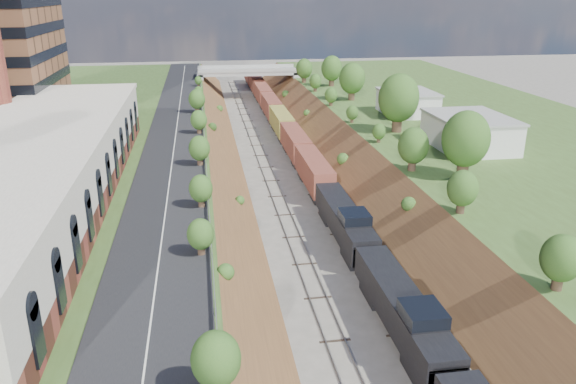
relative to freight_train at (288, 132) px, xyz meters
name	(u,v)px	position (x,y,z in m)	size (l,w,h in m)	color
platform_left	(44,167)	(-35.60, -14.52, 0.05)	(44.00, 180.00, 5.00)	#3B5222
platform_right	(501,147)	(30.40, -14.52, 0.05)	(44.00, 180.00, 5.00)	#3B5222
embankment_left	(209,177)	(-13.60, -14.52, -2.45)	(7.07, 180.00, 7.07)	brown
embankment_right	(360,169)	(8.40, -14.52, -2.45)	(7.07, 180.00, 7.07)	brown
rail_left_track	(268,173)	(-5.20, -14.52, -2.36)	(1.58, 180.00, 0.18)	gray
rail_right_track	(304,171)	(0.00, -14.52, -2.36)	(1.58, 180.00, 0.18)	gray
road	(175,143)	(-18.10, -14.52, 2.60)	(8.00, 180.00, 0.10)	black
guardrail	(205,139)	(-14.00, -14.72, 3.10)	(0.10, 171.00, 0.70)	#99999E
commercial_building	(32,172)	(-30.60, -36.52, 6.06)	(14.30, 62.30, 7.00)	brown
overpass	(248,77)	(-2.60, 47.48, 2.47)	(24.50, 8.30, 7.40)	gray
white_building_near	(469,133)	(20.90, -22.52, 4.55)	(9.00, 12.00, 4.00)	silver
white_building_far	(407,103)	(20.40, -0.52, 4.35)	(8.00, 10.00, 3.60)	silver
tree_right_large	(466,139)	(14.40, -34.52, 6.93)	(5.25, 5.25, 7.61)	#473323
tree_left_crest	(207,257)	(-14.40, -54.52, 4.59)	(2.45, 2.45, 3.55)	#473323
freight_train	(288,132)	(0.00, 0.00, 0.00)	(2.77, 156.80, 4.55)	black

